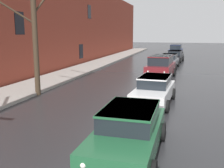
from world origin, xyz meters
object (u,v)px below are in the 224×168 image
object	(u,v)px
sedan_white_parked_kerbside_close	(154,89)
sedan_green_approaching_near_lane	(129,130)
suv_maroon_parked_kerbside_mid	(161,66)
bare_tree_second_along_sidewalk	(34,29)
sedan_black_queued_behind_truck	(175,56)
sedan_grey_parked_far_down_block	(169,60)
suv_darkblue_at_far_intersection	(176,50)

from	to	relation	value
sedan_white_parked_kerbside_close	sedan_green_approaching_near_lane	bearing A→B (deg)	-90.65
suv_maroon_parked_kerbside_mid	sedan_green_approaching_near_lane	bearing A→B (deg)	-88.67
bare_tree_second_along_sidewalk	sedan_black_queued_behind_truck	bearing A→B (deg)	71.18
sedan_grey_parked_far_down_block	bare_tree_second_along_sidewalk	bearing A→B (deg)	-114.62
sedan_white_parked_kerbside_close	suv_maroon_parked_kerbside_mid	world-z (taller)	suv_maroon_parked_kerbside_mid
sedan_green_approaching_near_lane	suv_maroon_parked_kerbside_mid	world-z (taller)	suv_maroon_parked_kerbside_mid
sedan_white_parked_kerbside_close	suv_darkblue_at_far_intersection	world-z (taller)	suv_darkblue_at_far_intersection
bare_tree_second_along_sidewalk	sedan_green_approaching_near_lane	xyz separation A→B (m)	(6.79, -6.15, -3.06)
sedan_white_parked_kerbside_close	sedan_grey_parked_far_down_block	size ratio (longest dim) A/B	1.06
sedan_green_approaching_near_lane	sedan_white_parked_kerbside_close	bearing A→B (deg)	89.35
suv_maroon_parked_kerbside_mid	suv_darkblue_at_far_intersection	bearing A→B (deg)	88.84
sedan_black_queued_behind_truck	sedan_green_approaching_near_lane	bearing A→B (deg)	-90.55
sedan_white_parked_kerbside_close	suv_maroon_parked_kerbside_mid	bearing A→B (deg)	92.83
sedan_green_approaching_near_lane	suv_maroon_parked_kerbside_mid	xyz separation A→B (m)	(-0.32, 13.85, 0.23)
sedan_grey_parked_far_down_block	suv_darkblue_at_far_intersection	distance (m)	13.85
suv_maroon_parked_kerbside_mid	sedan_black_queued_behind_truck	distance (m)	12.97
sedan_green_approaching_near_lane	suv_maroon_parked_kerbside_mid	distance (m)	13.86
sedan_white_parked_kerbside_close	suv_darkblue_at_far_intersection	distance (m)	28.57
sedan_white_parked_kerbside_close	suv_maroon_parked_kerbside_mid	xyz separation A→B (m)	(-0.39, 7.88, 0.24)
sedan_black_queued_behind_truck	suv_darkblue_at_far_intersection	world-z (taller)	suv_darkblue_at_far_intersection
bare_tree_second_along_sidewalk	suv_maroon_parked_kerbside_mid	world-z (taller)	bare_tree_second_along_sidewalk
sedan_black_queued_behind_truck	sedan_white_parked_kerbside_close	bearing A→B (deg)	-90.52
sedan_green_approaching_near_lane	suv_maroon_parked_kerbside_mid	size ratio (longest dim) A/B	0.97
suv_maroon_parked_kerbside_mid	sedan_black_queued_behind_truck	bearing A→B (deg)	87.44
sedan_green_approaching_near_lane	sedan_white_parked_kerbside_close	distance (m)	5.97
suv_maroon_parked_kerbside_mid	sedan_grey_parked_far_down_block	world-z (taller)	suv_maroon_parked_kerbside_mid
sedan_black_queued_behind_truck	suv_maroon_parked_kerbside_mid	bearing A→B (deg)	-92.56
sedan_green_approaching_near_lane	sedan_grey_parked_far_down_block	size ratio (longest dim) A/B	1.05
sedan_green_approaching_near_lane	sedan_white_parked_kerbside_close	size ratio (longest dim) A/B	0.99
bare_tree_second_along_sidewalk	sedan_green_approaching_near_lane	distance (m)	9.65
suv_maroon_parked_kerbside_mid	suv_darkblue_at_far_intersection	world-z (taller)	same
sedan_white_parked_kerbside_close	suv_darkblue_at_far_intersection	bearing A→B (deg)	89.94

